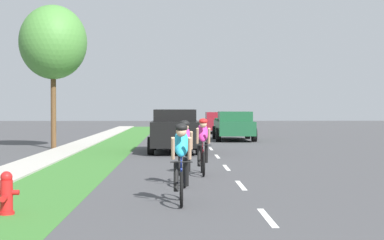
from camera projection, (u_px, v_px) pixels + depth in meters
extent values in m
plane|color=#424244|center=(217.00, 156.00, 23.69)|extent=(120.00, 120.00, 0.00)
cube|color=#38722D|center=(99.00, 156.00, 23.58)|extent=(2.18, 70.00, 0.01)
cube|color=#B2ADA3|center=(52.00, 156.00, 23.53)|extent=(1.41, 70.00, 0.10)
cube|color=white|center=(267.00, 217.00, 10.47)|extent=(0.12, 1.80, 0.01)
cube|color=white|center=(241.00, 185.00, 14.77)|extent=(0.12, 1.80, 0.01)
cube|color=white|center=(226.00, 168.00, 19.08)|extent=(0.12, 1.80, 0.01)
cube|color=white|center=(217.00, 156.00, 23.38)|extent=(0.12, 1.80, 0.01)
cube|color=white|center=(211.00, 149.00, 27.69)|extent=(0.12, 1.80, 0.01)
cube|color=white|center=(206.00, 143.00, 31.99)|extent=(0.12, 1.80, 0.01)
cube|color=white|center=(203.00, 139.00, 36.30)|extent=(0.12, 1.80, 0.01)
cube|color=white|center=(200.00, 135.00, 40.60)|extent=(0.12, 1.80, 0.01)
cube|color=white|center=(198.00, 133.00, 44.91)|extent=(0.12, 1.80, 0.01)
cube|color=white|center=(196.00, 130.00, 49.21)|extent=(0.12, 1.80, 0.01)
cube|color=white|center=(194.00, 129.00, 53.52)|extent=(0.12, 1.80, 0.01)
cylinder|color=red|center=(7.00, 213.00, 10.75)|extent=(0.28, 0.28, 0.06)
cylinder|color=red|center=(7.00, 196.00, 10.75)|extent=(0.22, 0.22, 0.55)
sphere|color=red|center=(6.00, 177.00, 10.74)|extent=(0.21, 0.21, 0.21)
cylinder|color=red|center=(16.00, 192.00, 10.75)|extent=(0.12, 0.09, 0.09)
cylinder|color=red|center=(4.00, 199.00, 10.58)|extent=(0.11, 0.14, 0.11)
torus|color=black|center=(181.00, 183.00, 12.52)|extent=(0.06, 0.68, 0.68)
torus|color=black|center=(181.00, 190.00, 11.48)|extent=(0.06, 0.68, 0.68)
cylinder|color=#23389E|center=(181.00, 178.00, 11.90)|extent=(0.04, 0.59, 0.43)
cylinder|color=#23389E|center=(181.00, 171.00, 12.18)|extent=(0.04, 0.04, 0.55)
cylinder|color=#23389E|center=(181.00, 160.00, 11.94)|extent=(0.03, 0.55, 0.03)
cylinder|color=black|center=(181.00, 162.00, 11.49)|extent=(0.42, 0.02, 0.02)
ellipsoid|color=#26A5CC|center=(181.00, 143.00, 12.01)|extent=(0.30, 0.54, 0.63)
sphere|color=tan|center=(181.00, 132.00, 11.72)|extent=(0.20, 0.20, 0.20)
ellipsoid|color=black|center=(181.00, 127.00, 11.72)|extent=(0.24, 0.28, 0.16)
cylinder|color=tan|center=(173.00, 148.00, 11.72)|extent=(0.07, 0.26, 0.45)
cylinder|color=tan|center=(190.00, 148.00, 11.73)|extent=(0.07, 0.26, 0.45)
cylinder|color=black|center=(176.00, 176.00, 12.10)|extent=(0.10, 0.30, 0.60)
cylinder|color=black|center=(186.00, 172.00, 12.05)|extent=(0.10, 0.25, 0.61)
torus|color=black|center=(184.00, 169.00, 15.32)|extent=(0.06, 0.68, 0.68)
torus|color=black|center=(185.00, 173.00, 14.28)|extent=(0.06, 0.68, 0.68)
cylinder|color=silver|center=(184.00, 164.00, 14.70)|extent=(0.04, 0.59, 0.43)
cylinder|color=silver|center=(184.00, 159.00, 14.98)|extent=(0.04, 0.04, 0.55)
cylinder|color=silver|center=(184.00, 150.00, 14.74)|extent=(0.03, 0.55, 0.03)
cylinder|color=black|center=(185.00, 151.00, 14.29)|extent=(0.42, 0.02, 0.02)
ellipsoid|color=#CC2D8C|center=(184.00, 136.00, 14.80)|extent=(0.30, 0.54, 0.63)
sphere|color=tan|center=(184.00, 127.00, 14.52)|extent=(0.20, 0.20, 0.20)
ellipsoid|color=black|center=(184.00, 124.00, 14.52)|extent=(0.24, 0.28, 0.16)
cylinder|color=tan|center=(178.00, 140.00, 14.52)|extent=(0.07, 0.26, 0.45)
cylinder|color=tan|center=(191.00, 140.00, 14.53)|extent=(0.07, 0.26, 0.45)
cylinder|color=black|center=(180.00, 163.00, 14.90)|extent=(0.10, 0.30, 0.60)
cylinder|color=black|center=(188.00, 159.00, 14.85)|extent=(0.10, 0.25, 0.61)
torus|color=black|center=(202.00, 161.00, 17.63)|extent=(0.06, 0.68, 0.68)
torus|color=black|center=(204.00, 164.00, 16.59)|extent=(0.06, 0.68, 0.68)
cylinder|color=maroon|center=(203.00, 156.00, 17.01)|extent=(0.04, 0.59, 0.43)
cylinder|color=maroon|center=(202.00, 152.00, 17.28)|extent=(0.04, 0.04, 0.55)
cylinder|color=maroon|center=(203.00, 144.00, 17.05)|extent=(0.03, 0.55, 0.03)
cylinder|color=black|center=(204.00, 145.00, 16.60)|extent=(0.42, 0.02, 0.02)
ellipsoid|color=#CC2D8C|center=(203.00, 132.00, 17.11)|extent=(0.30, 0.54, 0.63)
sphere|color=tan|center=(203.00, 124.00, 16.83)|extent=(0.20, 0.20, 0.20)
ellipsoid|color=red|center=(203.00, 121.00, 16.83)|extent=(0.24, 0.28, 0.16)
cylinder|color=tan|center=(197.00, 136.00, 16.83)|extent=(0.07, 0.26, 0.45)
cylinder|color=tan|center=(209.00, 136.00, 16.84)|extent=(0.07, 0.26, 0.45)
cylinder|color=black|center=(199.00, 156.00, 17.20)|extent=(0.10, 0.30, 0.60)
cylinder|color=black|center=(206.00, 152.00, 17.16)|extent=(0.10, 0.25, 0.61)
cube|color=black|center=(175.00, 133.00, 25.58)|extent=(1.90, 4.70, 1.00)
cube|color=black|center=(175.00, 116.00, 25.76)|extent=(1.71, 2.91, 0.52)
cube|color=#1E2833|center=(175.00, 119.00, 24.51)|extent=(1.56, 0.08, 0.44)
cylinder|color=black|center=(151.00, 146.00, 24.16)|extent=(0.25, 0.72, 0.72)
cylinder|color=black|center=(199.00, 146.00, 24.20)|extent=(0.25, 0.72, 0.72)
cylinder|color=black|center=(154.00, 142.00, 26.97)|extent=(0.25, 0.72, 0.72)
cylinder|color=black|center=(197.00, 142.00, 27.02)|extent=(0.25, 0.72, 0.72)
cube|color=#194C2D|center=(234.00, 128.00, 34.84)|extent=(1.96, 5.10, 0.76)
cube|color=#194C2D|center=(235.00, 117.00, 34.06)|extent=(1.80, 1.78, 0.64)
cube|color=#1E2833|center=(236.00, 118.00, 33.35)|extent=(1.67, 0.08, 0.52)
cube|color=#194C2D|center=(217.00, 122.00, 35.83)|extent=(0.08, 2.81, 0.40)
cube|color=#194C2D|center=(247.00, 122.00, 35.88)|extent=(0.08, 2.81, 0.40)
cube|color=#194C2D|center=(230.00, 121.00, 37.34)|extent=(1.80, 0.08, 0.40)
cylinder|color=black|center=(218.00, 135.00, 33.29)|extent=(0.26, 0.76, 0.76)
cylinder|color=black|center=(254.00, 135.00, 33.34)|extent=(0.26, 0.76, 0.76)
cylinder|color=black|center=(215.00, 132.00, 36.35)|extent=(0.26, 0.76, 0.76)
cylinder|color=black|center=(248.00, 132.00, 36.40)|extent=(0.26, 0.76, 0.76)
cube|color=maroon|center=(217.00, 124.00, 44.42)|extent=(1.76, 4.30, 0.76)
cube|color=maroon|center=(217.00, 116.00, 44.56)|extent=(1.55, 2.24, 0.52)
cube|color=#1E2833|center=(218.00, 116.00, 43.59)|extent=(1.44, 0.08, 0.44)
cylinder|color=black|center=(206.00, 129.00, 43.08)|extent=(0.22, 0.64, 0.64)
cylinder|color=black|center=(230.00, 129.00, 43.12)|extent=(0.22, 0.64, 0.64)
cylinder|color=black|center=(204.00, 128.00, 45.74)|extent=(0.22, 0.64, 0.64)
cylinder|color=black|center=(227.00, 128.00, 45.78)|extent=(0.22, 0.64, 0.64)
cylinder|color=brown|center=(53.00, 109.00, 27.81)|extent=(0.24, 0.24, 3.61)
ellipsoid|color=#478438|center=(53.00, 42.00, 27.75)|extent=(3.05, 3.05, 3.36)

